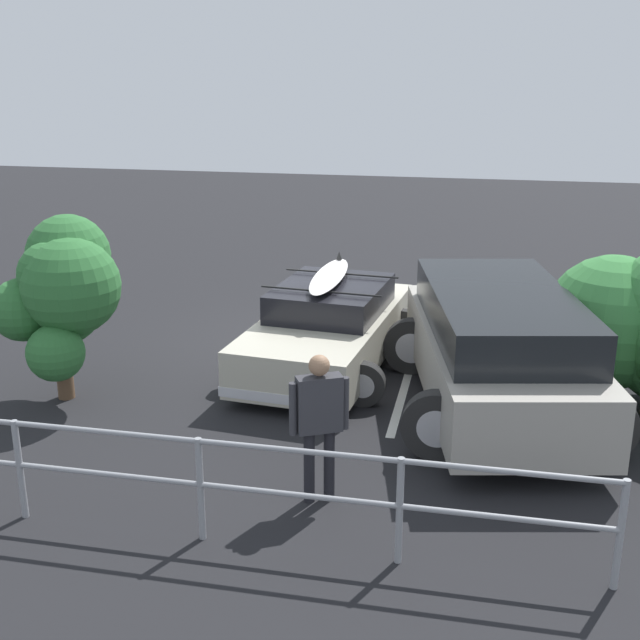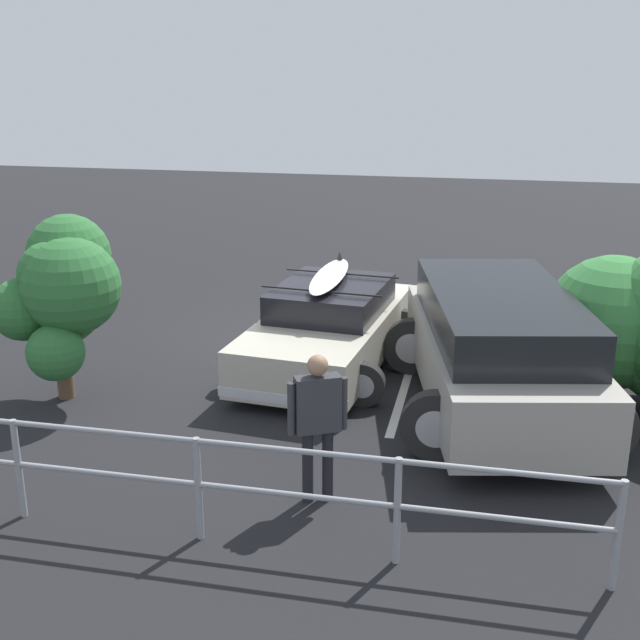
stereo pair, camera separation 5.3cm
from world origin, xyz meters
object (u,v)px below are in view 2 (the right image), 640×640
object	(u,v)px
suv_car	(497,348)
person_bystander	(318,415)
sedan_car	(329,328)
bush_near_left	(64,287)

from	to	relation	value
suv_car	person_bystander	bearing A→B (deg)	57.09
suv_car	sedan_car	bearing A→B (deg)	-25.25
suv_car	bush_near_left	world-z (taller)	bush_near_left
bush_near_left	sedan_car	bearing A→B (deg)	-149.28
sedan_car	person_bystander	xyz separation A→B (m)	(-0.71, 4.06, 0.38)
person_bystander	bush_near_left	size ratio (longest dim) A/B	0.65
suv_car	bush_near_left	bearing A→B (deg)	7.45
sedan_car	bush_near_left	size ratio (longest dim) A/B	1.71
person_bystander	bush_near_left	bearing A→B (deg)	-27.28
sedan_car	bush_near_left	xyz separation A→B (m)	(3.33, 1.98, 1.00)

